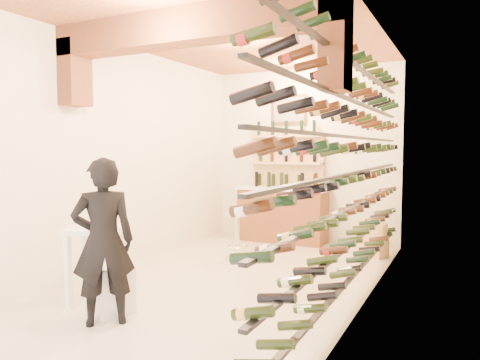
% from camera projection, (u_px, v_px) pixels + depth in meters
% --- Properties ---
extents(ground, '(6.00, 6.00, 0.00)m').
position_uv_depth(ground, '(230.00, 280.00, 5.97)').
color(ground, beige).
rests_on(ground, ground).
extents(room_shell, '(3.52, 6.02, 3.21)m').
position_uv_depth(room_shell, '(220.00, 106.00, 5.58)').
color(room_shell, '#EBE6CC').
rests_on(room_shell, ground).
extents(wine_rack, '(0.32, 5.70, 2.56)m').
position_uv_depth(wine_rack, '(349.00, 164.00, 5.18)').
color(wine_rack, black).
rests_on(wine_rack, ground).
extents(back_counter, '(1.70, 0.62, 1.29)m').
position_uv_depth(back_counter, '(282.00, 213.00, 8.43)').
color(back_counter, brown).
rests_on(back_counter, ground).
extents(back_shelving, '(1.40, 0.31, 2.73)m').
position_uv_depth(back_shelving, '(287.00, 178.00, 8.60)').
color(back_shelving, tan).
rests_on(back_shelving, ground).
extents(tasting_table, '(0.78, 0.78, 1.04)m').
position_uv_depth(tasting_table, '(97.00, 240.00, 5.10)').
color(tasting_table, white).
rests_on(tasting_table, ground).
extents(white_stool, '(0.52, 0.52, 0.50)m').
position_uv_depth(white_stool, '(110.00, 289.00, 4.78)').
color(white_stool, white).
rests_on(white_stool, ground).
extents(person, '(0.70, 0.70, 1.64)m').
position_uv_depth(person, '(103.00, 241.00, 4.44)').
color(person, black).
rests_on(person, ground).
extents(chrome_barstool, '(0.40, 0.40, 0.77)m').
position_uv_depth(chrome_barstool, '(237.00, 232.00, 7.00)').
color(chrome_barstool, silver).
rests_on(chrome_barstool, ground).
extents(crate_lower, '(0.54, 0.46, 0.28)m').
position_uv_depth(crate_lower, '(371.00, 248.00, 7.30)').
color(crate_lower, '#E9B980').
rests_on(crate_lower, ground).
extents(crate_upper, '(0.48, 0.36, 0.26)m').
position_uv_depth(crate_upper, '(371.00, 231.00, 7.28)').
color(crate_upper, '#E9B980').
rests_on(crate_upper, crate_lower).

